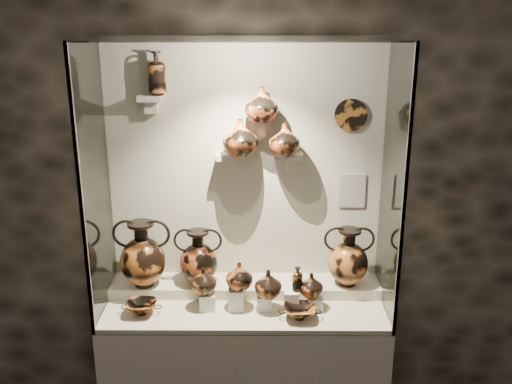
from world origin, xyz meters
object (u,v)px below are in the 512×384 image
jug_a (204,280)px  ovoid_vase_a (240,137)px  amphora_right (348,257)px  kylix_left (142,307)px  kylix_right (300,311)px  ovoid_vase_c (284,139)px  amphora_left (143,254)px  jug_e (311,285)px  amphora_mid (198,257)px  jug_b (239,276)px  lekythos_small (297,277)px  jug_c (268,284)px  ovoid_vase_b (261,104)px  lekythos_tall (157,70)px

jug_a → ovoid_vase_a: size_ratio=0.74×
amphora_right → kylix_left: size_ratio=1.61×
kylix_right → ovoid_vase_c: 1.01m
amphora_left → ovoid_vase_a: (0.61, 0.06, 0.72)m
jug_a → jug_e: bearing=-5.4°
amphora_mid → kylix_right: bearing=-33.0°
amphora_right → ovoid_vase_c: bearing=155.2°
jug_b → ovoid_vase_c: 0.85m
jug_a → lekythos_small: bearing=-5.8°
jug_e → lekythos_small: 0.10m
jug_a → kylix_left: (-0.36, -0.08, -0.14)m
amphora_left → jug_e: 1.05m
kylix_right → ovoid_vase_c: ovoid_vase_c is taller
jug_a → jug_b: 0.22m
jug_c → jug_e: size_ratio=1.14×
jug_b → ovoid_vase_b: (0.13, 0.23, 0.98)m
lekythos_small → ovoid_vase_a: size_ratio=0.77×
ovoid_vase_c → jug_e: bearing=-57.4°
jug_e → kylix_left: (-1.00, -0.07, -0.11)m
amphora_mid → kylix_right: 0.72m
amphora_left → jug_a: (0.39, -0.16, -0.10)m
kylix_right → jug_a: bearing=-174.6°
amphora_mid → amphora_left: bearing=178.3°
ovoid_vase_a → amphora_mid: bearing=175.2°
jug_e → lekythos_tall: (-0.90, 0.27, 1.22)m
jug_e → lekythos_small: lekythos_small is taller
ovoid_vase_c → amphora_left: bearing=-176.9°
kylix_left → jug_c: bearing=-2.6°
jug_b → ovoid_vase_c: (0.26, 0.24, 0.77)m
amphora_left → lekythos_tall: (0.13, 0.11, 1.10)m
amphora_left → kylix_right: bearing=-26.7°
jug_c → kylix_left: bearing=-177.9°
jug_a → jug_e: 0.64m
lekythos_small → lekythos_tall: bearing=149.2°
jug_b → kylix_left: 0.60m
amphora_right → ovoid_vase_a: ovoid_vase_a is taller
kylix_left → ovoid_vase_c: ovoid_vase_c is taller
amphora_right → ovoid_vase_b: 1.08m
kylix_left → amphora_left: bearing=90.0°
lekythos_small → kylix_left: 0.93m
amphora_mid → ovoid_vase_b: ovoid_vase_b is taller
ovoid_vase_b → jug_b: bearing=-115.3°
jug_b → ovoid_vase_c: bearing=19.1°
jug_a → ovoid_vase_b: bearing=28.5°
lekythos_tall → jug_c: bearing=-33.2°
amphora_mid → jug_c: size_ratio=2.10×
jug_c → ovoid_vase_a: (-0.16, 0.25, 0.82)m
amphora_right → jug_e: (-0.24, -0.18, -0.10)m
jug_b → jug_c: size_ratio=0.98×
amphora_mid → ovoid_vase_c: size_ratio=1.84×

